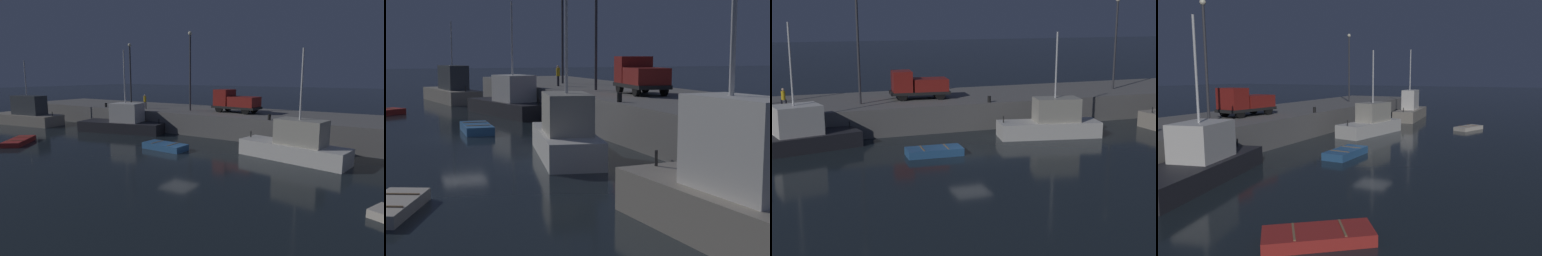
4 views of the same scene
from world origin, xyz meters
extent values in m
plane|color=black|center=(0.00, 0.00, 0.00)|extent=(320.00, 320.00, 0.00)
cube|color=slate|center=(0.00, 12.32, 1.11)|extent=(64.32, 9.84, 2.23)
cube|color=gray|center=(-25.96, 2.95, 0.65)|extent=(10.50, 4.61, 1.29)
cube|color=#33383D|center=(-25.15, 3.08, 2.49)|extent=(4.56, 2.54, 2.39)
cylinder|color=silver|center=(-25.42, 3.04, 5.86)|extent=(0.14, 0.14, 4.36)
cylinder|color=#262626|center=(-21.34, 3.66, 1.54)|extent=(0.10, 0.10, 0.50)
cube|color=gray|center=(21.50, 3.64, 0.67)|extent=(9.30, 3.31, 1.35)
cube|color=silver|center=(21.19, 3.62, 2.57)|extent=(3.40, 1.87, 2.45)
cylinder|color=#262626|center=(17.32, 3.28, 1.60)|extent=(0.10, 0.10, 0.50)
cube|color=silver|center=(7.79, 3.53, 0.61)|extent=(8.19, 3.87, 1.22)
cube|color=#ADA899|center=(8.36, 3.42, 2.14)|extent=(3.72, 2.58, 1.84)
cylinder|color=silver|center=(8.23, 3.44, 5.57)|extent=(0.14, 0.14, 5.02)
cylinder|color=#262626|center=(4.23, 4.21, 1.47)|extent=(0.10, 0.10, 0.50)
cube|color=#232328|center=(-11.44, 5.55, 0.56)|extent=(10.11, 5.33, 1.13)
cube|color=silver|center=(-10.82, 5.70, 2.16)|extent=(3.59, 2.99, 2.07)
cylinder|color=silver|center=(-11.01, 5.66, 6.04)|extent=(0.14, 0.14, 5.68)
cylinder|color=#262626|center=(-7.13, 6.61, 1.38)|extent=(0.10, 0.10, 0.50)
cube|color=beige|center=(15.06, -4.63, 0.19)|extent=(3.73, 2.62, 0.39)
cube|color=olive|center=(14.36, -4.34, 0.41)|extent=(0.56, 1.19, 0.04)
cube|color=olive|center=(-15.45, -3.50, 0.46)|extent=(1.20, 0.94, 0.04)
cube|color=#2D6099|center=(-2.21, 1.16, 0.26)|extent=(3.87, 1.83, 0.52)
cube|color=olive|center=(-3.04, 1.20, 0.54)|extent=(0.15, 1.50, 0.04)
cube|color=olive|center=(-1.37, 1.12, 0.54)|extent=(0.15, 1.50, 0.04)
cylinder|color=#38383D|center=(-15.40, 11.31, 6.05)|extent=(0.20, 0.20, 7.65)
cylinder|color=#38383D|center=(-5.69, 10.56, 6.41)|extent=(0.20, 0.20, 8.37)
cylinder|color=black|center=(-2.14, 10.85, 2.68)|extent=(0.92, 0.37, 0.90)
cylinder|color=black|center=(-1.96, 12.67, 2.68)|extent=(0.92, 0.37, 0.90)
cylinder|color=black|center=(1.08, 10.52, 2.68)|extent=(0.92, 0.37, 0.90)
cylinder|color=black|center=(1.27, 12.35, 2.68)|extent=(0.92, 0.37, 0.90)
cube|color=black|center=(-0.44, 11.60, 2.80)|extent=(5.26, 2.68, 0.25)
cube|color=maroon|center=(-1.95, 11.75, 3.80)|extent=(1.83, 2.34, 1.75)
cube|color=maroon|center=(0.47, 11.51, 3.45)|extent=(3.14, 2.47, 1.04)
cylinder|color=black|center=(-11.44, 9.60, 2.63)|extent=(0.13, 0.13, 0.81)
cylinder|color=black|center=(-11.75, 9.65, 2.63)|extent=(0.13, 0.13, 0.81)
cylinder|color=yellow|center=(-11.59, 9.63, 3.37)|extent=(0.36, 0.36, 0.67)
sphere|color=beige|center=(-11.59, 9.63, 3.82)|extent=(0.20, 0.20, 0.20)
cylinder|color=black|center=(4.51, 7.82, 2.49)|extent=(0.28, 0.28, 0.52)
cylinder|color=black|center=(-16.86, 8.24, 2.49)|extent=(0.28, 0.28, 0.53)
camera|label=1|loc=(13.75, -19.82, 6.16)|focal=29.74mm
camera|label=2|loc=(33.21, -5.24, 4.87)|focal=53.89mm
camera|label=3|loc=(-11.89, -32.31, 9.38)|focal=49.51mm
camera|label=4|loc=(-25.56, -10.60, 5.78)|focal=35.15mm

